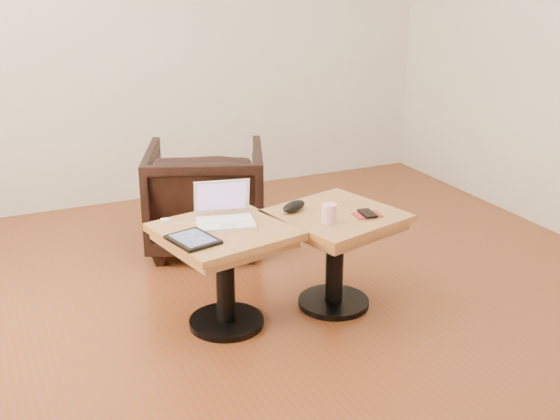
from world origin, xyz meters
name	(u,v)px	position (x,y,z in m)	size (l,w,h in m)	color
room_shell	(287,66)	(0.00, 0.00, 1.35)	(4.52, 4.52, 2.71)	brown
side_table_left	(225,253)	(-0.35, 0.02, 0.41)	(0.72, 0.72, 0.55)	black
side_table_right	(335,237)	(0.28, -0.02, 0.41)	(0.75, 0.75, 0.55)	black
laptop	(224,214)	(-0.31, 0.10, 0.59)	(0.34, 0.31, 0.21)	white
tablet	(193,239)	(-0.54, -0.08, 0.56)	(0.24, 0.28, 0.02)	black
charging_adapter	(165,221)	(-0.60, 0.20, 0.56)	(0.04, 0.04, 0.02)	white
glasses_case	(294,206)	(0.09, 0.10, 0.58)	(0.17, 0.08, 0.05)	black
striped_cup	(329,213)	(0.18, -0.13, 0.60)	(0.08, 0.08, 0.10)	pink
earbuds_tangle	(333,209)	(0.29, 0.03, 0.56)	(0.07, 0.04, 0.01)	white
phone_on_sleeve	(367,214)	(0.41, -0.13, 0.56)	(0.15, 0.13, 0.02)	maroon
armchair	(206,197)	(-0.08, 1.09, 0.35)	(0.75, 0.77, 0.70)	black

